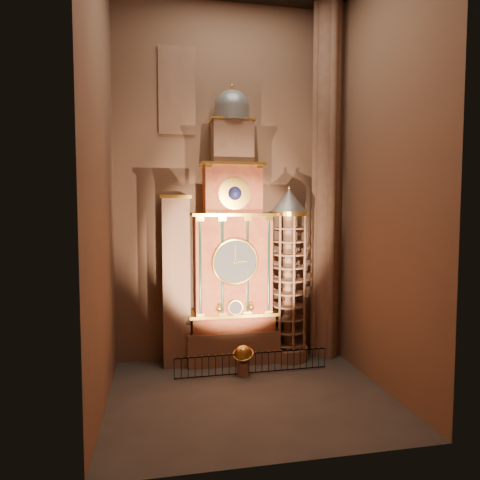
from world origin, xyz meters
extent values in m
plane|color=#383330|center=(0.00, 0.00, 0.00)|extent=(14.00, 14.00, 0.00)
plane|color=brown|center=(0.00, 6.00, 11.00)|extent=(22.00, 0.00, 22.00)
plane|color=brown|center=(-7.00, 0.00, 11.00)|extent=(0.00, 22.00, 22.00)
plane|color=brown|center=(7.00, 0.00, 11.00)|extent=(0.00, 22.00, 22.00)
cube|color=#8C634C|center=(0.00, 5.00, 1.00)|extent=(5.60, 2.20, 2.00)
cube|color=maroon|center=(0.00, 5.00, 2.50)|extent=(5.00, 2.00, 1.00)
cube|color=gold|center=(0.00, 4.95, 3.05)|extent=(5.40, 2.30, 0.18)
cube|color=maroon|center=(0.00, 5.00, 6.00)|extent=(4.60, 2.00, 6.00)
cylinder|color=black|center=(-2.05, 4.14, 6.00)|extent=(0.32, 0.32, 5.60)
cylinder|color=black|center=(-0.75, 4.14, 6.00)|extent=(0.32, 0.32, 5.60)
cylinder|color=black|center=(0.75, 4.14, 6.00)|extent=(0.32, 0.32, 5.60)
cylinder|color=black|center=(2.05, 4.14, 6.00)|extent=(0.32, 0.32, 5.60)
cube|color=gold|center=(0.00, 4.95, 9.05)|extent=(5.00, 2.25, 0.18)
cylinder|color=#2D3033|center=(0.00, 3.99, 6.30)|extent=(2.60, 0.12, 2.60)
torus|color=gold|center=(0.00, 3.94, 6.30)|extent=(2.80, 0.16, 2.80)
cylinder|color=gold|center=(0.00, 3.84, 3.60)|extent=(0.90, 0.10, 0.90)
sphere|color=gold|center=(-0.95, 3.89, 3.55)|extent=(0.36, 0.36, 0.36)
sphere|color=gold|center=(0.95, 3.89, 3.55)|extent=(0.36, 0.36, 0.36)
cube|color=maroon|center=(0.00, 5.00, 10.50)|extent=(3.40, 1.80, 3.00)
sphere|color=#0D0C3F|center=(0.00, 4.09, 10.30)|extent=(0.80, 0.80, 0.80)
cube|color=gold|center=(0.00, 4.95, 12.05)|extent=(3.80, 2.00, 0.15)
cube|color=#8C634C|center=(0.00, 5.00, 13.30)|extent=(2.40, 1.60, 2.60)
sphere|color=slate|center=(0.00, 5.00, 15.40)|extent=(2.10, 2.10, 2.10)
cylinder|color=gold|center=(0.00, 5.00, 16.30)|extent=(0.14, 0.14, 0.80)
cube|color=#8C634C|center=(-3.40, 5.00, 5.00)|extent=(1.60, 1.40, 10.00)
cube|color=gold|center=(-3.40, 4.58, 3.00)|extent=(1.35, 0.10, 2.10)
cube|color=#4A2313|center=(-3.40, 4.52, 3.00)|extent=(1.05, 0.04, 1.75)
cube|color=gold|center=(-3.40, 4.58, 5.60)|extent=(1.35, 0.10, 2.10)
cube|color=#4A2313|center=(-3.40, 4.52, 5.60)|extent=(1.05, 0.04, 1.75)
cube|color=gold|center=(-3.40, 4.58, 8.20)|extent=(1.35, 0.10, 2.10)
cube|color=#4A2313|center=(-3.40, 4.52, 8.20)|extent=(1.05, 0.04, 1.75)
cube|color=gold|center=(-3.40, 5.00, 10.10)|extent=(1.80, 1.60, 0.20)
cylinder|color=#8C634C|center=(3.50, 4.70, 0.40)|extent=(2.50, 2.50, 0.80)
cylinder|color=#8C634C|center=(3.50, 4.70, 4.90)|extent=(0.70, 0.70, 8.20)
cylinder|color=gold|center=(3.50, 4.70, 9.10)|extent=(2.40, 2.40, 0.25)
cone|color=slate|center=(3.50, 4.70, 9.90)|extent=(2.30, 2.30, 1.50)
sphere|color=gold|center=(3.50, 4.70, 10.70)|extent=(0.20, 0.20, 0.20)
cylinder|color=#8C634C|center=(6.10, 5.00, 11.00)|extent=(1.60, 1.60, 22.00)
cylinder|color=#8C634C|center=(6.90, 5.00, 11.00)|extent=(0.44, 0.44, 22.00)
cylinder|color=#8C634C|center=(5.30, 5.00, 11.00)|extent=(0.44, 0.44, 22.00)
cylinder|color=#8C634C|center=(6.10, 5.80, 11.00)|extent=(0.44, 0.44, 22.00)
cylinder|color=#8C634C|center=(6.10, 4.20, 11.00)|extent=(0.44, 0.44, 22.00)
cube|color=navy|center=(-3.20, 5.94, 16.50)|extent=(2.00, 0.10, 5.00)
cube|color=#8C634C|center=(-3.20, 5.88, 16.50)|extent=(2.20, 0.06, 5.20)
cylinder|color=#8C634C|center=(0.20, 2.56, 0.38)|extent=(0.65, 0.65, 0.75)
sphere|color=#B57D33|center=(0.20, 2.56, 1.24)|extent=(0.97, 0.97, 0.97)
torus|color=#B57D33|center=(0.20, 2.56, 1.24)|extent=(1.55, 1.51, 0.52)
cube|color=black|center=(0.73, 2.58, 1.22)|extent=(8.80, 0.19, 0.05)
cube|color=black|center=(0.73, 2.58, 0.10)|extent=(8.80, 0.19, 0.05)
camera|label=1|loc=(-4.49, -20.56, 9.32)|focal=32.00mm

